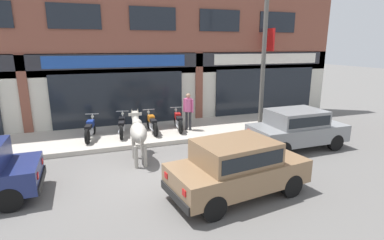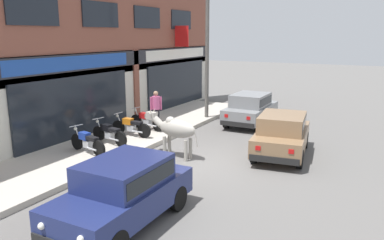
% 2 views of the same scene
% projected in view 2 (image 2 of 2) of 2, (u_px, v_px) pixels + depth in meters
% --- Properties ---
extents(ground_plane, '(90.00, 90.00, 0.00)m').
position_uv_depth(ground_plane, '(200.00, 162.00, 12.29)').
color(ground_plane, '#605E5B').
extents(sidewalk, '(19.00, 3.18, 0.17)m').
position_uv_depth(sidewalk, '(110.00, 144.00, 14.02)').
color(sidewalk, '#B7AFA3').
rests_on(sidewalk, ground).
extents(shop_building, '(23.00, 1.40, 8.14)m').
position_uv_depth(shop_building, '(67.00, 41.00, 14.04)').
color(shop_building, brown).
rests_on(shop_building, ground).
extents(cow, '(0.62, 2.15, 1.61)m').
position_uv_depth(cow, '(175.00, 129.00, 12.55)').
color(cow, '#9E998E').
rests_on(cow, ground).
extents(car_0, '(3.63, 1.65, 1.46)m').
position_uv_depth(car_0, '(251.00, 107.00, 17.21)').
color(car_0, black).
rests_on(car_0, ground).
extents(car_1, '(3.63, 1.65, 1.46)m').
position_uv_depth(car_1, '(124.00, 189.00, 8.13)').
color(car_1, black).
rests_on(car_1, ground).
extents(car_2, '(3.76, 2.06, 1.46)m').
position_uv_depth(car_2, '(282.00, 133.00, 12.81)').
color(car_2, black).
rests_on(car_2, ground).
extents(motorcycle_0, '(0.64, 1.79, 0.88)m').
position_uv_depth(motorcycle_0, '(87.00, 142.00, 12.60)').
color(motorcycle_0, black).
rests_on(motorcycle_0, sidewalk).
extents(motorcycle_1, '(0.62, 1.80, 0.88)m').
position_uv_depth(motorcycle_1, '(109.00, 133.00, 13.71)').
color(motorcycle_1, black).
rests_on(motorcycle_1, sidewalk).
extents(motorcycle_2, '(0.52, 1.81, 0.88)m').
position_uv_depth(motorcycle_2, '(131.00, 126.00, 14.74)').
color(motorcycle_2, black).
rests_on(motorcycle_2, sidewalk).
extents(motorcycle_3, '(0.57, 1.81, 0.88)m').
position_uv_depth(motorcycle_3, '(147.00, 120.00, 15.77)').
color(motorcycle_3, black).
rests_on(motorcycle_3, sidewalk).
extents(pedestrian, '(0.35, 0.40, 1.60)m').
position_uv_depth(pedestrian, '(156.00, 105.00, 15.86)').
color(pedestrian, '#2D2D33').
rests_on(pedestrian, sidewalk).
extents(utility_pole, '(0.18, 0.18, 6.42)m').
position_uv_depth(utility_pole, '(207.00, 50.00, 17.48)').
color(utility_pole, '#595651').
rests_on(utility_pole, sidewalk).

